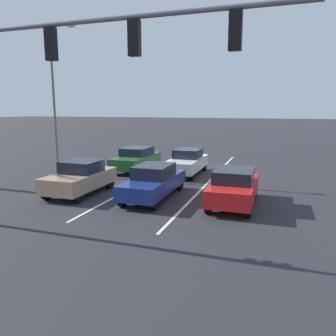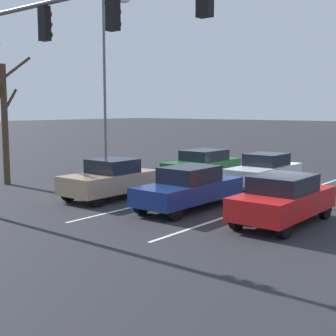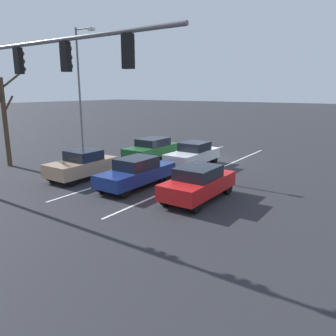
% 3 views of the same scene
% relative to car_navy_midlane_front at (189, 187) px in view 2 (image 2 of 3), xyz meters
% --- Properties ---
extents(ground_plane, '(240.00, 240.00, 0.00)m').
position_rel_car_navy_midlane_front_xyz_m(ground_plane, '(0.01, -8.22, -0.79)').
color(ground_plane, '#28282D').
extents(lane_stripe_left_divider, '(0.12, 18.47, 0.01)m').
position_rel_car_navy_midlane_front_xyz_m(lane_stripe_left_divider, '(-1.76, -4.99, -0.78)').
color(lane_stripe_left_divider, silver).
rests_on(lane_stripe_left_divider, ground_plane).
extents(lane_stripe_center_divider, '(0.12, 18.47, 0.01)m').
position_rel_car_navy_midlane_front_xyz_m(lane_stripe_center_divider, '(1.78, -4.99, -0.78)').
color(lane_stripe_center_divider, silver).
rests_on(lane_stripe_center_divider, ground_plane).
extents(car_navy_midlane_front, '(1.72, 4.73, 1.55)m').
position_rel_car_navy_midlane_front_xyz_m(car_navy_midlane_front, '(0.00, 0.00, 0.00)').
color(car_navy_midlane_front, navy).
rests_on(car_navy_midlane_front, ground_plane).
extents(car_tan_rightlane_front, '(1.90, 4.01, 1.60)m').
position_rel_car_navy_midlane_front_xyz_m(car_tan_rightlane_front, '(3.67, 0.44, 0.01)').
color(car_tan_rightlane_front, tan).
rests_on(car_tan_rightlane_front, ground_plane).
extents(car_red_leftlane_front, '(1.80, 4.27, 1.57)m').
position_rel_car_navy_midlane_front_xyz_m(car_red_leftlane_front, '(-3.67, -0.02, 0.02)').
color(car_red_leftlane_front, red).
rests_on(car_red_leftlane_front, ground_plane).
extents(car_white_midlane_second, '(1.78, 4.51, 1.58)m').
position_rel_car_navy_midlane_front_xyz_m(car_white_midlane_second, '(0.03, -5.87, 0.01)').
color(car_white_midlane_second, silver).
rests_on(car_white_midlane_second, ground_plane).
extents(car_darkgreen_rightlane_second, '(1.87, 4.55, 1.55)m').
position_rel_car_navy_midlane_front_xyz_m(car_darkgreen_rightlane_second, '(3.58, -6.01, 0.02)').
color(car_darkgreen_rightlane_second, '#1E5928').
rests_on(car_darkgreen_rightlane_second, ground_plane).
extents(traffic_signal_gantry, '(12.58, 0.37, 7.09)m').
position_rel_car_navy_midlane_front_xyz_m(traffic_signal_gantry, '(1.96, 5.23, 4.58)').
color(traffic_signal_gantry, slate).
rests_on(traffic_signal_gantry, ground_plane).
extents(street_lamp_right_shoulder, '(1.78, 0.24, 9.04)m').
position_rel_car_navy_midlane_front_xyz_m(street_lamp_right_shoulder, '(7.55, -3.17, 4.34)').
color(street_lamp_right_shoulder, slate).
rests_on(street_lamp_right_shoulder, ground_plane).
extents(bare_tree_near, '(1.67, 2.25, 6.15)m').
position_rel_car_navy_midlane_front_xyz_m(bare_tree_near, '(10.20, 1.04, 2.47)').
color(bare_tree_near, '#423323').
rests_on(bare_tree_near, ground_plane).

